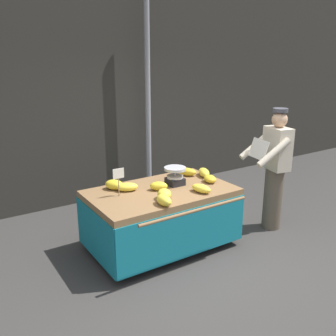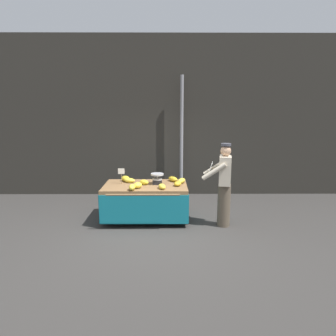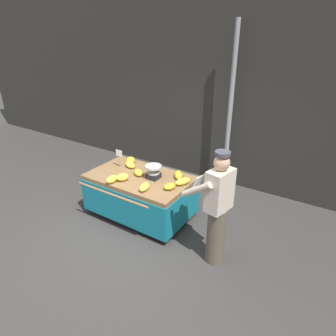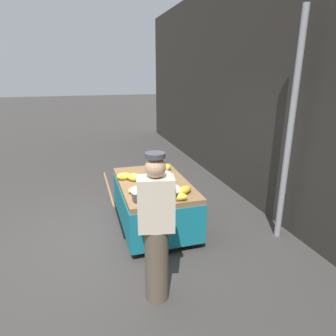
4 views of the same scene
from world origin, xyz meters
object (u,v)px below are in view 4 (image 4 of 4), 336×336
Objects in this scene: street_pole at (290,133)px; vendor_person at (156,229)px; banana_bunch_5 at (184,190)px; banana_cart at (154,194)px; weighing_scale at (162,180)px; banana_bunch_6 at (153,178)px; banana_bunch_8 at (124,176)px; price_sign at (151,158)px; banana_bunch_4 at (177,196)px; banana_bunch_3 at (166,168)px; banana_bunch_0 at (159,171)px; banana_bunch_1 at (158,196)px; banana_bunch_2 at (134,177)px; banana_bunch_7 at (137,189)px.

street_pole is 1.91× the size of vendor_person.
banana_cart is at bearing -153.19° from banana_bunch_5.
banana_bunch_5 is (0.35, 0.24, -0.06)m from weighing_scale.
banana_bunch_8 is (-0.21, -0.44, 0.00)m from banana_bunch_6.
banana_cart is at bearing -165.48° from weighing_scale.
street_pole is at bearing 50.58° from price_sign.
banana_bunch_3 is at bearing 170.98° from banana_bunch_4.
banana_cart is 0.64m from banana_bunch_3.
weighing_scale reaches higher than banana_cart.
street_pole is 13.77× the size of banana_bunch_8.
banana_bunch_6 is (-0.28, -0.06, -0.06)m from weighing_scale.
weighing_scale is at bearing -2.06° from price_sign.
banana_bunch_0 is at bearing -127.76° from street_pole.
banana_bunch_4 is 0.83m from banana_bunch_6.
vendor_person is (1.62, -0.37, 0.30)m from banana_cart.
banana_cart is at bearing -15.14° from banana_bunch_6.
banana_bunch_2 reaches higher than banana_bunch_1.
street_pole is at bearing 64.18° from banana_cart.
banana_bunch_4 is at bearing -92.70° from street_pole.
vendor_person reaches higher than banana_bunch_2.
banana_bunch_3 is at bearing 118.52° from banana_bunch_2.
weighing_scale is (-0.61, -1.72, -0.74)m from street_pole.
banana_bunch_2 is at bearing -155.19° from banana_bunch_4.
price_sign is 1.29× the size of banana_bunch_0.
banana_bunch_3 is at bearing 143.31° from banana_bunch_6.
banana_bunch_6 is at bearing -154.89° from banana_bunch_5.
street_pole is 2.33m from banana_bunch_7.
banana_bunch_1 is 0.76× the size of banana_bunch_4.
banana_bunch_2 is (0.23, -0.48, 0.01)m from banana_bunch_0.
banana_bunch_1 is 0.73m from banana_bunch_6.
banana_bunch_5 is 1.22m from vendor_person.
banana_cart is 6.83× the size of banana_bunch_0.
banana_bunch_3 is 0.79× the size of banana_bunch_5.
banana_bunch_0 is 0.92× the size of banana_bunch_4.
banana_bunch_3 is at bearing 140.98° from banana_bunch_7.
weighing_scale is 0.53m from banana_bunch_2.
banana_bunch_8 reaches higher than banana_cart.
weighing_scale is at bearing 14.52° from banana_cart.
street_pole is at bearing 87.30° from banana_bunch_4.
banana_cart is at bearing 167.13° from vendor_person.
price_sign is 2.20m from vendor_person.
banana_bunch_3 is 0.86× the size of banana_bunch_7.
vendor_person reaches higher than weighing_scale.
banana_bunch_4 and banana_bunch_5 have the same top height.
banana_bunch_0 is 0.97× the size of banana_bunch_7.
banana_bunch_4 is at bearing 68.54° from banana_bunch_1.
price_sign reaches higher than banana_bunch_8.
price_sign is 0.63m from banana_bunch_8.
banana_bunch_1 is 0.26m from banana_bunch_4.
vendor_person is at bearing -18.73° from banana_bunch_3.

